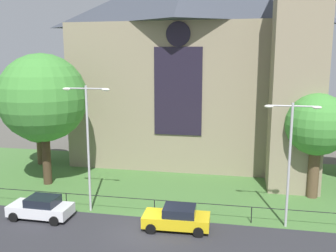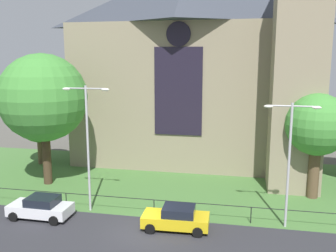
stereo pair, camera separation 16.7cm
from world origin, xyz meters
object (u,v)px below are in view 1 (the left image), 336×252
tree_right_near (317,126)px  parked_car_yellow (177,218)px  streetlamp_near (88,134)px  church_building (194,62)px  tree_left_far (39,122)px  tree_left_near (43,98)px  streetlamp_far (290,149)px  parked_car_white (41,208)px

tree_right_near → parked_car_yellow: bearing=-141.7°
tree_right_near → streetlamp_near: streetlamp_near is taller
church_building → tree_left_far: (-15.08, -5.01, -5.91)m
tree_left_far → streetlamp_near: bearing=-46.6°
tree_left_far → streetlamp_near: 14.10m
tree_left_near → streetlamp_near: bearing=-38.7°
tree_left_far → tree_left_near: (3.77, -5.49, 3.07)m
church_building → streetlamp_near: bearing=-109.6°
parked_car_yellow → tree_left_near: bearing=-29.2°
tree_right_near → streetlamp_far: tree_right_near is taller
tree_left_near → streetlamp_far: tree_left_near is taller
tree_left_near → parked_car_yellow: tree_left_near is taller
church_building → streetlamp_near: 16.82m
tree_left_near → tree_right_near: bearing=2.7°
streetlamp_far → parked_car_yellow: bearing=-166.0°
tree_left_near → parked_car_white: (3.12, -6.54, -6.69)m
tree_left_far → streetlamp_far: (23.02, -10.20, 0.77)m
church_building → streetlamp_near: church_building is taller
tree_right_near → parked_car_white: (-18.76, -7.59, -4.94)m
tree_left_far → parked_car_white: bearing=-60.2°
streetlamp_far → parked_car_yellow: (-6.82, -1.70, -4.39)m
tree_left_near → parked_car_white: bearing=-64.5°
tree_right_near → parked_car_white: tree_right_near is taller
tree_left_near → parked_car_yellow: 15.50m
parked_car_white → parked_car_yellow: 9.31m
tree_left_near → streetlamp_near: size_ratio=1.25×
tree_right_near → streetlamp_near: (-15.99, -5.76, -0.08)m
church_building → tree_left_near: bearing=-137.1°
tree_left_far → tree_left_near: size_ratio=0.59×
parked_car_yellow → parked_car_white: bearing=-1.1°
tree_left_near → church_building: bearing=42.9°
tree_left_far → tree_left_near: bearing=-55.6°
tree_left_far → tree_left_near: 7.33m
parked_car_yellow → tree_left_far: bearing=-38.3°
church_building → parked_car_white: size_ratio=6.16×
church_building → streetlamp_far: size_ratio=3.24×
tree_left_far → tree_right_near: size_ratio=0.81×
tree_left_far → streetlamp_near: streetlamp_near is taller
streetlamp_near → tree_left_near: bearing=141.3°
tree_left_near → streetlamp_near: (5.89, -4.71, -1.83)m
church_building → streetlamp_far: (7.93, -15.22, -5.14)m
church_building → parked_car_yellow: church_building is taller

